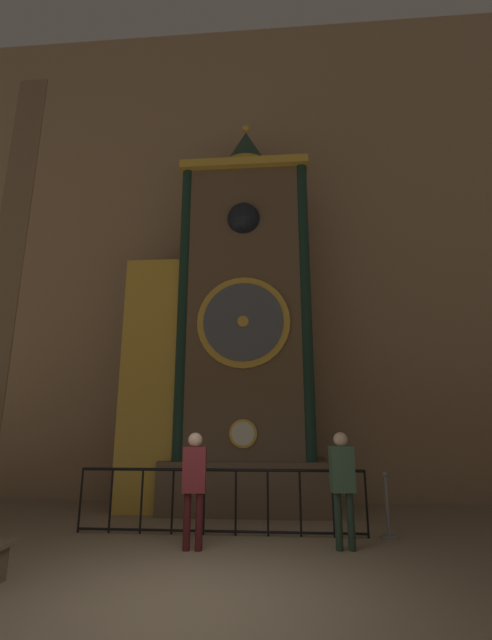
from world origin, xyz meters
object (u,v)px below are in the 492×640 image
object	(u,v)px
visitor_near	(194,478)
stanchion_post	(388,516)
visitor_far	(342,477)
clock_tower	(230,331)

from	to	relation	value
visitor_near	stanchion_post	xyz separation A→B (m)	(3.01, 0.99, -0.67)
visitor_far	stanchion_post	xyz separation A→B (m)	(0.80, 0.81, -0.67)
visitor_far	stanchion_post	bearing A→B (deg)	37.66
visitor_far	stanchion_post	size ratio (longest dim) A/B	1.65
visitor_near	stanchion_post	world-z (taller)	visitor_near
visitor_far	visitor_near	bearing A→B (deg)	177.20
visitor_near	visitor_far	distance (m)	2.21
visitor_near	visitor_far	world-z (taller)	visitor_far
clock_tower	stanchion_post	world-z (taller)	clock_tower
visitor_far	clock_tower	bearing A→B (deg)	118.96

